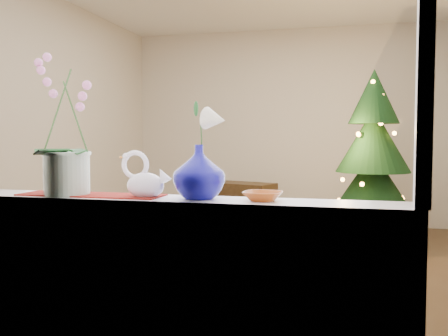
# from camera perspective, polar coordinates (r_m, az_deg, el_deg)

# --- Properties ---
(ground) EXTENTS (5.00, 5.00, 0.00)m
(ground) POSITION_cam_1_polar(r_m,az_deg,el_deg) (4.72, 4.04, -11.19)
(ground) COLOR #3A2617
(ground) RESTS_ON ground
(wall_back) EXTENTS (4.50, 0.10, 2.70)m
(wall_back) POSITION_cam_1_polar(r_m,az_deg,el_deg) (7.04, 7.76, 4.70)
(wall_back) COLOR beige
(wall_back) RESTS_ON ground
(wall_front) EXTENTS (4.50, 0.10, 2.70)m
(wall_front) POSITION_cam_1_polar(r_m,az_deg,el_deg) (2.16, -7.94, 7.60)
(wall_front) COLOR beige
(wall_front) RESTS_ON ground
(wall_left) EXTENTS (0.10, 5.00, 2.70)m
(wall_left) POSITION_cam_1_polar(r_m,az_deg,el_deg) (5.44, -19.98, 4.90)
(wall_left) COLOR beige
(wall_left) RESTS_ON ground
(window_apron) EXTENTS (2.20, 0.08, 0.88)m
(window_apron) POSITION_cam_1_polar(r_m,az_deg,el_deg) (2.32, -7.36, -15.53)
(window_apron) COLOR white
(window_apron) RESTS_ON ground
(windowsill) EXTENTS (2.20, 0.26, 0.04)m
(windowsill) POSITION_cam_1_polar(r_m,az_deg,el_deg) (2.29, -6.61, -3.90)
(windowsill) COLOR white
(windowsill) RESTS_ON window_apron
(window_frame) EXTENTS (2.22, 0.06, 1.60)m
(window_frame) POSITION_cam_1_polar(r_m,az_deg,el_deg) (2.24, -7.71, 16.52)
(window_frame) COLOR white
(window_frame) RESTS_ON windowsill
(runner) EXTENTS (0.70, 0.20, 0.01)m
(runner) POSITION_cam_1_polar(r_m,az_deg,el_deg) (2.45, -14.94, -2.98)
(runner) COLOR maroon
(runner) RESTS_ON windowsill
(orchid_pot) EXTENTS (0.30, 0.30, 0.68)m
(orchid_pot) POSITION_cam_1_polar(r_m,az_deg,el_deg) (2.48, -17.62, 4.83)
(orchid_pot) COLOR white
(orchid_pot) RESTS_ON windowsill
(swan) EXTENTS (0.26, 0.18, 0.20)m
(swan) POSITION_cam_1_polar(r_m,az_deg,el_deg) (2.30, -8.97, -0.85)
(swan) COLOR white
(swan) RESTS_ON windowsill
(blue_vase) EXTENTS (0.32, 0.32, 0.28)m
(blue_vase) POSITION_cam_1_polar(r_m,az_deg,el_deg) (2.22, -2.87, 0.02)
(blue_vase) COLOR #070665
(blue_vase) RESTS_ON windowsill
(lily) EXTENTS (0.15, 0.09, 0.21)m
(lily) POSITION_cam_1_polar(r_m,az_deg,el_deg) (2.22, -2.89, 6.33)
(lily) COLOR silver
(lily) RESTS_ON blue_vase
(paperweight) EXTENTS (0.08, 0.08, 0.07)m
(paperweight) POSITION_cam_1_polar(r_m,az_deg,el_deg) (2.22, -2.26, -2.73)
(paperweight) COLOR silver
(paperweight) RESTS_ON windowsill
(amber_dish) EXTENTS (0.16, 0.16, 0.04)m
(amber_dish) POSITION_cam_1_polar(r_m,az_deg,el_deg) (2.17, 4.46, -3.30)
(amber_dish) COLOR #A24919
(amber_dish) RESTS_ON windowsill
(xmas_tree) EXTENTS (1.31, 1.31, 1.94)m
(xmas_tree) POSITION_cam_1_polar(r_m,az_deg,el_deg) (5.72, 16.66, 1.09)
(xmas_tree) COLOR black
(xmas_tree) RESTS_ON ground
(side_table) EXTENTS (0.92, 0.66, 0.62)m
(side_table) POSITION_cam_1_polar(r_m,az_deg,el_deg) (6.38, 1.98, -4.49)
(side_table) COLOR black
(side_table) RESTS_ON ground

